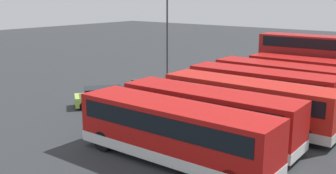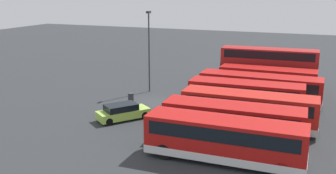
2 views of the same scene
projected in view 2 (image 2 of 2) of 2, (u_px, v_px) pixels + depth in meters
name	position (u px, v px, depth m)	size (l,w,h in m)	color
ground_plane	(157.00, 103.00, 39.23)	(140.00, 140.00, 0.00)	#2D3033
bus_double_decker_near_end	(268.00, 67.00, 44.91)	(2.99, 10.95, 4.55)	#A51919
bus_single_deck_second	(267.00, 80.00, 41.81)	(2.65, 10.18, 2.95)	#B71411
bus_single_deck_third	(260.00, 88.00, 38.50)	(2.62, 11.86, 2.95)	#B71411
bus_single_deck_fourth	(246.00, 96.00, 35.61)	(3.04, 10.50, 2.95)	#B71411
bus_single_deck_fifth	(248.00, 109.00, 31.82)	(2.81, 11.01, 2.95)	red
bus_single_deck_sixth	(233.00, 122.00, 28.72)	(2.96, 10.49, 2.95)	#B71411
bus_single_deck_seventh	(224.00, 139.00, 25.55)	(2.74, 10.64, 2.95)	#B71411
car_hatchback_silver	(123.00, 112.00, 34.06)	(4.73, 4.19, 1.43)	#A5D14C
lamp_post_tall	(149.00, 46.00, 42.30)	(0.70, 0.30, 8.91)	#38383D
waste_bin_yellow	(131.00, 98.00, 39.35)	(0.60, 0.60, 0.95)	#333338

